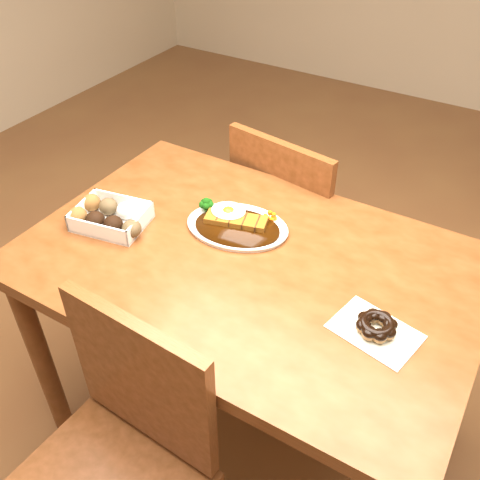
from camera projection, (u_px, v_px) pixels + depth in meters
The scene contains 7 objects.
ground at pixel (246, 419), 1.89m from camera, with size 6.00×6.00×0.00m, color brown.
table at pixel (248, 286), 1.48m from camera, with size 1.20×0.80×0.75m.
chair_far at pixel (296, 224), 1.99m from camera, with size 0.48×0.48×0.87m.
chair_near at pixel (115, 468), 1.25m from camera, with size 0.44×0.44×0.87m.
katsu_curry_plate at pixel (236, 224), 1.51m from camera, with size 0.32×0.26×0.06m.
donut_box at pixel (109, 216), 1.52m from camera, with size 0.24×0.19×0.06m.
pon_de_ring at pixel (376, 326), 1.21m from camera, with size 0.22×0.17×0.04m.
Camera 1 is at (0.53, -0.93, 1.68)m, focal length 40.00 mm.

